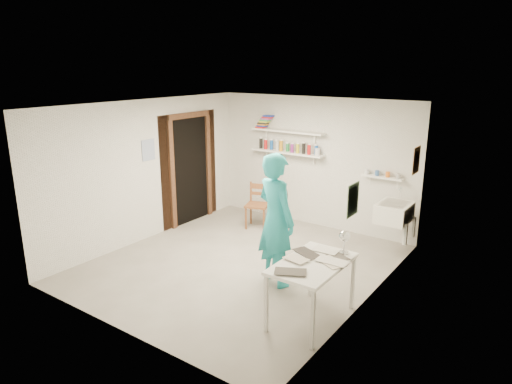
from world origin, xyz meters
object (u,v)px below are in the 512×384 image
Objects in this scene: man at (276,220)px; desk_lamp at (345,236)px; work_table at (311,291)px; belfast_sink at (394,212)px; wall_clock at (279,194)px; wooden_chair at (257,205)px.

man is 13.22× the size of desk_lamp.
belfast_sink is at bearing 87.47° from work_table.
wall_clock is 0.38× the size of wooden_chair.
belfast_sink is at bearing -97.10° from man.
belfast_sink is at bearing -13.68° from wooden_chair.
belfast_sink is 0.54× the size of work_table.
man is at bearing 172.63° from desk_lamp.
wall_clock is 2.19m from wooden_chair.
wooden_chair is (-1.40, 1.47, -0.80)m from wall_clock.
belfast_sink is 0.33× the size of man.
desk_lamp is at bearing 67.58° from work_table.
belfast_sink is 2.16m from man.
work_table is 0.76m from desk_lamp.
man reaches higher than wall_clock.
work_table is at bearing -92.53° from belfast_sink.
desk_lamp is at bearing 3.67° from wall_clock.
man is 1.19m from work_table.
man is at bearing -67.56° from wooden_chair.
wooden_chair is at bearing 136.25° from work_table.
man reaches higher than work_table.
desk_lamp is at bearing -87.92° from belfast_sink.
wall_clock is 2.38× the size of desk_lamp.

